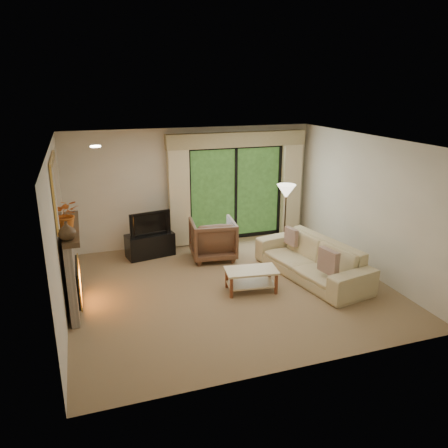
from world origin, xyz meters
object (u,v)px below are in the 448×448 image
object	(u,v)px
armchair	(213,239)
sofa	(311,259)
media_console	(150,245)
coffee_table	(251,280)

from	to	relation	value
armchair	sofa	world-z (taller)	armchair
media_console	sofa	distance (m)	3.37
media_console	armchair	bearing A→B (deg)	-33.80
armchair	media_console	bearing A→B (deg)	-16.32
armchair	coffee_table	world-z (taller)	armchair
media_console	armchair	distance (m)	1.34
armchair	coffee_table	bearing A→B (deg)	103.00
coffee_table	armchair	bearing A→B (deg)	103.71
armchair	coffee_table	size ratio (longest dim) A/B	1.02
sofa	coffee_table	size ratio (longest dim) A/B	2.70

